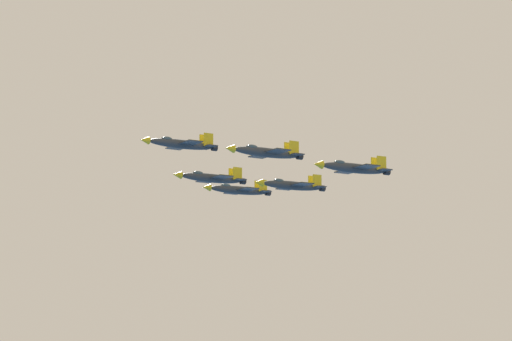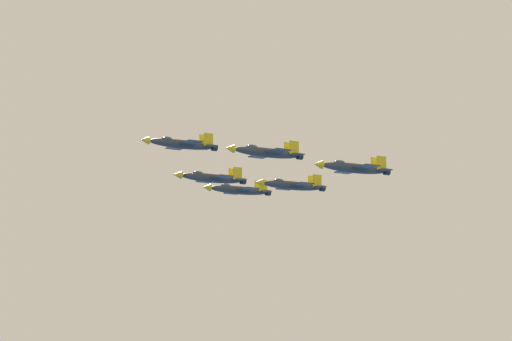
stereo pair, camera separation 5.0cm
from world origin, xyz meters
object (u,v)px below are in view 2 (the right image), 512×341
(jet_left_wingman, at_px, (266,152))
(jet_right_wingman, at_px, (211,178))
(jet_left_outer, at_px, (354,168))
(jet_slot_rear, at_px, (292,185))
(jet_lead, at_px, (181,144))
(jet_right_outer, at_px, (238,190))

(jet_left_wingman, relative_size, jet_right_wingman, 1.01)
(jet_left_outer, bearing_deg, jet_slot_rear, -89.90)
(jet_left_wingman, bearing_deg, jet_lead, -41.12)
(jet_lead, bearing_deg, jet_right_outer, -139.63)
(jet_right_outer, distance_m, jet_slot_rear, 23.79)
(jet_left_wingman, bearing_deg, jet_right_outer, -112.16)
(jet_left_wingman, relative_size, jet_left_outer, 0.99)
(jet_left_wingman, bearing_deg, jet_slot_rear, -140.38)
(jet_left_wingman, height_order, jet_right_outer, jet_left_wingman)
(jet_right_wingman, xyz_separation_m, jet_right_outer, (15.72, -9.35, -0.04))
(jet_right_outer, bearing_deg, jet_left_outer, 90.40)
(jet_left_outer, distance_m, jet_right_outer, 47.42)
(jet_left_wingman, bearing_deg, jet_right_wingman, -90.75)
(jet_lead, xyz_separation_m, jet_left_wingman, (-6.70, -17.02, -2.37))
(jet_lead, distance_m, jet_right_outer, 36.86)
(jet_lead, height_order, jet_left_wingman, jet_lead)
(jet_lead, distance_m, jet_slot_rear, 28.65)
(jet_left_wingman, relative_size, jet_right_outer, 1.01)
(jet_lead, xyz_separation_m, jet_right_wingman, (15.72, -9.35, -4.43))
(jet_left_outer, bearing_deg, jet_left_wingman, -40.26)
(jet_left_wingman, xyz_separation_m, jet_left_outer, (-6.70, -17.02, -3.84))
(jet_lead, distance_m, jet_right_wingman, 18.82)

